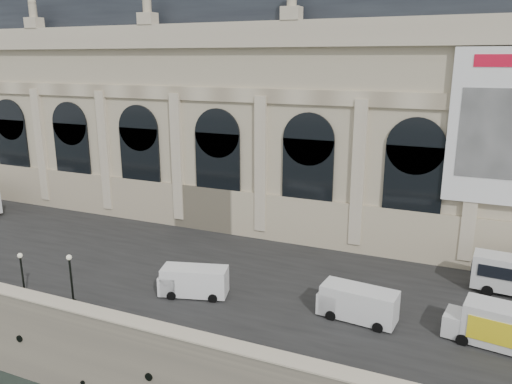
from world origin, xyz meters
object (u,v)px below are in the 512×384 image
Objects in this scene: lamp_right at (71,280)px; van_c at (354,303)px; lamp_left at (23,276)px; van_b at (191,281)px; box_truck at (506,328)px.

van_c is at bearing 17.71° from lamp_right.
lamp_left is (-24.79, -7.30, 0.65)m from van_c.
lamp_left is at bearing -154.11° from van_b.
lamp_left is at bearing -167.91° from box_truck.
van_b is 9.14m from lamp_right.
box_truck is 1.80× the size of lamp_right.
lamp_left is at bearing -170.07° from lamp_right.
lamp_left is 0.93× the size of lamp_right.
van_c is 1.50× the size of lamp_left.
van_b is 0.99× the size of van_c.
lamp_left reaches higher than box_truck.
lamp_right is (-7.59, -5.02, 0.83)m from van_b.
lamp_left is (-11.89, -5.77, 0.69)m from van_b.
box_truck is 31.20m from lamp_right.
lamp_left reaches higher than van_c.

